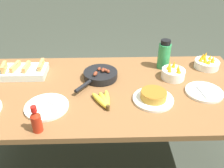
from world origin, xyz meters
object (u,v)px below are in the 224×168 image
empty_plate_far_left (47,107)px  empty_plate_near_front (204,92)px  fruit_bowl_mango (207,63)px  banana_bunch (104,100)px  frittata_plate_side (153,97)px  fruit_bowl_citrus (173,73)px  hot_sauce_bottle (36,120)px  melon_tray (23,71)px  water_bottle (164,55)px  skillet (100,75)px

empty_plate_far_left → empty_plate_near_front: bearing=7.3°
empty_plate_near_front → fruit_bowl_mango: 0.36m
empty_plate_near_front → banana_bunch: bearing=-172.5°
frittata_plate_side → fruit_bowl_citrus: (0.18, 0.26, 0.02)m
hot_sauce_bottle → melon_tray: bearing=112.3°
banana_bunch → fruit_bowl_citrus: bearing=29.4°
water_bottle → banana_bunch: bearing=-136.0°
skillet → empty_plate_far_left: (-0.31, -0.32, -0.02)m
skillet → frittata_plate_side: (0.32, -0.26, -0.00)m
empty_plate_near_front → empty_plate_far_left: same height
skillet → fruit_bowl_mango: size_ratio=1.90×
melon_tray → skillet: (0.55, -0.06, -0.00)m
empty_plate_near_front → fruit_bowl_citrus: bearing=129.6°
hot_sauce_bottle → banana_bunch: bearing=33.9°
skillet → banana_bunch: bearing=40.0°
empty_plate_far_left → fruit_bowl_citrus: bearing=21.0°
empty_plate_far_left → fruit_bowl_citrus: (0.81, 0.31, 0.03)m
melon_tray → fruit_bowl_mango: fruit_bowl_mango is taller
frittata_plate_side → skillet: bearing=140.9°
banana_bunch → empty_plate_far_left: banana_bunch is taller
banana_bunch → empty_plate_near_front: (0.64, 0.08, -0.01)m
skillet → frittata_plate_side: size_ratio=1.38×
fruit_bowl_mango → empty_plate_far_left: bearing=-157.4°
banana_bunch → melon_tray: size_ratio=0.61×
skillet → hot_sauce_bottle: (-0.31, -0.51, 0.04)m
melon_tray → fruit_bowl_citrus: bearing=-3.9°
melon_tray → frittata_plate_side: bearing=-20.6°
melon_tray → fruit_bowl_mango: bearing=3.2°
empty_plate_far_left → hot_sauce_bottle: 0.20m
fruit_bowl_mango → water_bottle: bearing=178.2°
fruit_bowl_citrus → water_bottle: size_ratio=0.73×
frittata_plate_side → fruit_bowl_mango: size_ratio=1.37×
melon_tray → frittata_plate_side: (0.87, -0.33, -0.01)m
melon_tray → empty_plate_far_left: bearing=-58.0°
melon_tray → hot_sauce_bottle: bearing=-67.7°
skillet → empty_plate_far_left: 0.44m
empty_plate_far_left → banana_bunch: bearing=6.9°
melon_tray → empty_plate_near_front: bearing=-12.1°
fruit_bowl_mango → hot_sauce_bottle: size_ratio=1.16×
banana_bunch → empty_plate_near_front: 0.64m
banana_bunch → fruit_bowl_mango: 0.88m
empty_plate_far_left → fruit_bowl_mango: (1.10, 0.46, 0.03)m
frittata_plate_side → hot_sauce_bottle: bearing=-159.2°
hot_sauce_bottle → empty_plate_near_front: bearing=17.6°
frittata_plate_side → empty_plate_far_left: size_ratio=0.97×
empty_plate_far_left → hot_sauce_bottle: size_ratio=1.63×
empty_plate_far_left → fruit_bowl_citrus: size_ratio=1.58×
melon_tray → fruit_bowl_mango: size_ratio=1.80×
frittata_plate_side → fruit_bowl_mango: (0.47, 0.40, 0.01)m
skillet → fruit_bowl_citrus: bearing=124.1°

